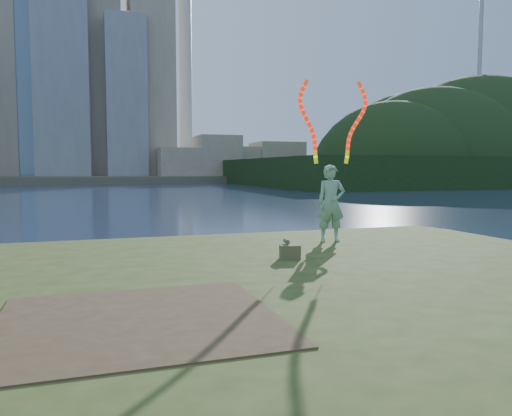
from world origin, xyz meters
name	(u,v)px	position (x,y,z in m)	size (l,w,h in m)	color
ground	(241,302)	(0.00, 0.00, 0.00)	(320.00, 320.00, 0.00)	#1A2741
grassy_knoll	(285,319)	(0.00, -2.30, 0.34)	(20.00, 18.00, 0.80)	#344318
dirt_patch	(140,320)	(-2.20, -3.20, 0.81)	(3.20, 3.00, 0.02)	#47331E
far_shore	(104,178)	(0.00, 95.00, 0.60)	(320.00, 40.00, 1.20)	#4E4839
observation_tower	(185,0)	(18.00, 102.00, 39.11)	(10.00, 10.00, 58.00)	silver
wooded_hill	(473,182)	(59.57, 59.96, 0.16)	(78.00, 50.00, 63.00)	black
woman_with_ribbons	(331,185)	(2.85, 1.83, 2.19)	(2.11, 0.64, 4.22)	#186A3A
canvas_bag	(290,251)	(1.00, -0.05, 0.95)	(0.44, 0.49, 0.37)	#4B522F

